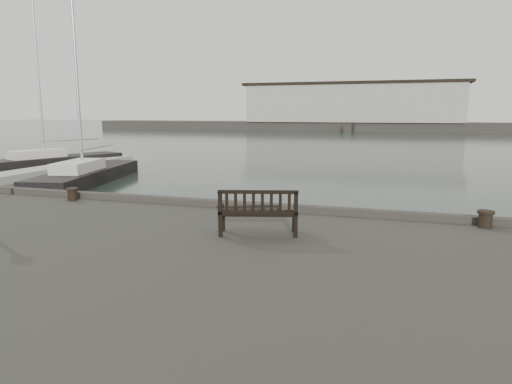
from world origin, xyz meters
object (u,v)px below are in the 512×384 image
at_px(bench, 258,220).
at_px(yacht_c, 88,178).
at_px(bollard_right, 485,219).
at_px(yacht_b, 52,164).
at_px(bollard_left, 73,194).

xyz_separation_m(bench, yacht_c, (-15.04, 13.69, -1.63)).
bearing_deg(bollard_right, yacht_c, 149.76).
height_order(bollard_right, yacht_b, yacht_b).
height_order(bollard_left, bollard_right, bollard_right).
relative_size(bench, bollard_right, 4.51).
xyz_separation_m(bollard_left, yacht_b, (-16.12, 17.31, -1.50)).
bearing_deg(yacht_b, bollard_left, -27.28).
bearing_deg(bollard_right, yacht_b, 147.88).
distance_m(bollard_right, yacht_b, 32.37).
height_order(yacht_b, yacht_c, yacht_b).
xyz_separation_m(bollard_right, yacht_b, (-27.39, 17.19, -1.51)).
distance_m(bollard_right, yacht_c, 23.01).
height_order(bench, bollard_left, bench).
height_order(bench, bollard_right, bench).
relative_size(bollard_left, yacht_b, 0.03).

